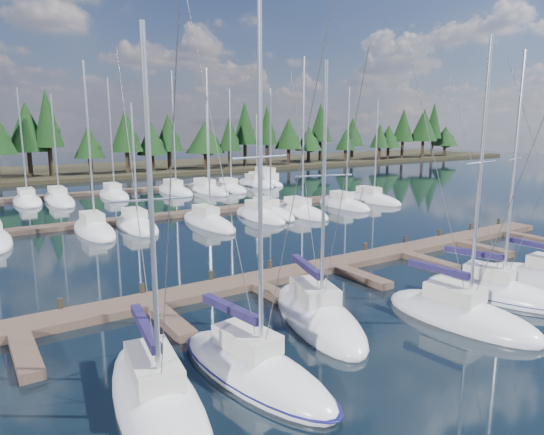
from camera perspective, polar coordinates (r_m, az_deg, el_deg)
ground at (r=41.10m, az=-3.92°, el=-1.84°), size 260.00×260.00×0.00m
far_shore at (r=97.37m, az=-21.58°, el=5.07°), size 220.00×30.00×0.60m
main_dock at (r=31.00m, az=7.67°, el=-5.83°), size 44.00×6.13×0.90m
back_docks at (r=58.65m, az=-13.35°, el=1.97°), size 50.00×21.80×0.40m
front_sailboat_0 at (r=17.20m, az=-13.33°, el=-20.32°), size 3.88×9.56×12.68m
front_sailboat_1 at (r=18.60m, az=-2.18°, el=-17.39°), size 3.86×8.54×14.62m
front_sailboat_2 at (r=23.32m, az=5.35°, el=-11.37°), size 5.24×9.08×12.54m
front_sailboat_3 at (r=24.81m, az=21.25°, el=-10.66°), size 3.83×7.93×13.56m
front_sailboat_4 at (r=28.67m, az=24.68°, el=-7.99°), size 4.63×8.06×13.42m
back_sailboat_rows at (r=54.59m, az=-12.06°, el=1.44°), size 47.60×32.15×16.51m
motor_yacht_right at (r=73.71m, az=-0.98°, el=4.30°), size 3.69×8.85×4.30m
tree_line at (r=86.94m, az=-21.99°, el=9.10°), size 184.50×12.08×14.36m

